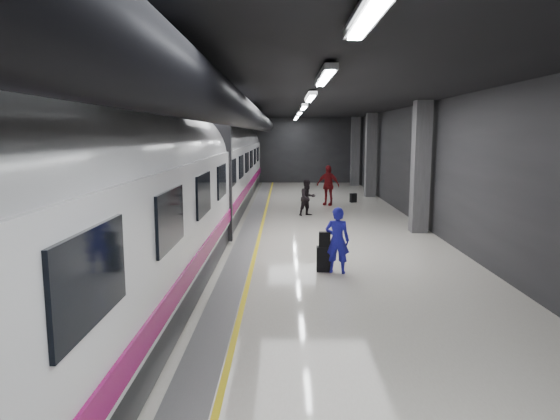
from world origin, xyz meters
TOP-DOWN VIEW (x-y plane):
  - ground at (0.00, 0.00)m, footprint 40.00×40.00m
  - platform_hall at (-0.29, 0.96)m, footprint 10.02×40.02m
  - train at (-3.25, -0.00)m, footprint 3.05×38.00m
  - traveler_main at (1.17, -3.24)m, footprint 0.67×0.52m
  - suitcase_main at (0.87, -3.11)m, footprint 0.39×0.25m
  - shoulder_bag at (0.87, -3.14)m, footprint 0.29×0.17m
  - traveler_far_a at (0.84, 5.45)m, footprint 0.93×0.88m
  - traveler_far_b at (1.97, 8.67)m, footprint 1.21×0.91m
  - suitcase_far at (3.33, 9.62)m, footprint 0.36×0.29m

SIDE VIEW (x-z plane):
  - ground at x=0.00m, z-range 0.00..0.00m
  - suitcase_far at x=3.33m, z-range 0.00..0.46m
  - suitcase_main at x=0.87m, z-range 0.00..0.63m
  - traveler_far_a at x=0.84m, z-range 0.00..1.52m
  - shoulder_bag at x=0.87m, z-range 0.63..1.00m
  - traveler_main at x=1.17m, z-range 0.00..1.63m
  - traveler_far_b at x=1.97m, z-range 0.00..1.91m
  - train at x=-3.25m, z-range 0.04..4.09m
  - platform_hall at x=-0.29m, z-range 1.28..5.79m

